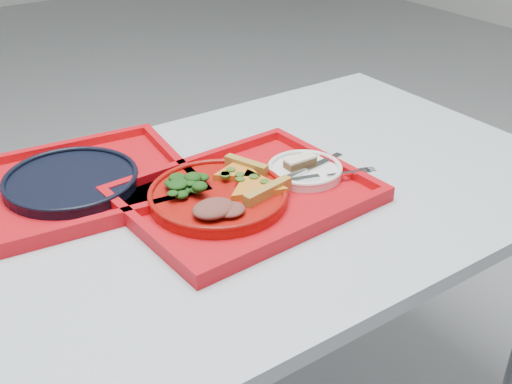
{
  "coord_description": "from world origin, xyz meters",
  "views": [
    {
      "loc": [
        -0.47,
        -0.9,
        1.38
      ],
      "look_at": [
        0.12,
        -0.04,
        0.78
      ],
      "focal_mm": 45.0,
      "sensor_mm": 36.0,
      "label": 1
    }
  ],
  "objects_px": {
    "dinner_plate": "(218,197)",
    "navy_plate": "(71,182)",
    "dessert_bar": "(300,161)",
    "tray_far": "(72,188)",
    "tray_main": "(245,198)"
  },
  "relations": [
    {
      "from": "dinner_plate",
      "to": "navy_plate",
      "type": "relative_size",
      "value": 1.0
    },
    {
      "from": "navy_plate",
      "to": "dessert_bar",
      "type": "distance_m",
      "value": 0.46
    },
    {
      "from": "navy_plate",
      "to": "tray_far",
      "type": "bearing_deg",
      "value": 0.0
    },
    {
      "from": "tray_main",
      "to": "dinner_plate",
      "type": "relative_size",
      "value": 1.73
    },
    {
      "from": "dinner_plate",
      "to": "dessert_bar",
      "type": "relative_size",
      "value": 3.87
    },
    {
      "from": "tray_main",
      "to": "dinner_plate",
      "type": "distance_m",
      "value": 0.06
    },
    {
      "from": "dinner_plate",
      "to": "tray_far",
      "type": "bearing_deg",
      "value": 133.08
    },
    {
      "from": "dinner_plate",
      "to": "navy_plate",
      "type": "xyz_separation_m",
      "value": [
        -0.2,
        0.22,
        -0.0
      ]
    },
    {
      "from": "dinner_plate",
      "to": "dessert_bar",
      "type": "xyz_separation_m",
      "value": [
        0.2,
        0.01,
        0.01
      ]
    },
    {
      "from": "tray_main",
      "to": "dessert_bar",
      "type": "height_order",
      "value": "dessert_bar"
    },
    {
      "from": "dinner_plate",
      "to": "tray_main",
      "type": "bearing_deg",
      "value": -10.3
    },
    {
      "from": "tray_far",
      "to": "navy_plate",
      "type": "height_order",
      "value": "navy_plate"
    },
    {
      "from": "tray_far",
      "to": "navy_plate",
      "type": "xyz_separation_m",
      "value": [
        0.0,
        0.0,
        0.01
      ]
    },
    {
      "from": "tray_main",
      "to": "tray_far",
      "type": "xyz_separation_m",
      "value": [
        -0.26,
        0.23,
        0.0
      ]
    },
    {
      "from": "dessert_bar",
      "to": "tray_main",
      "type": "bearing_deg",
      "value": -172.78
    }
  ]
}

